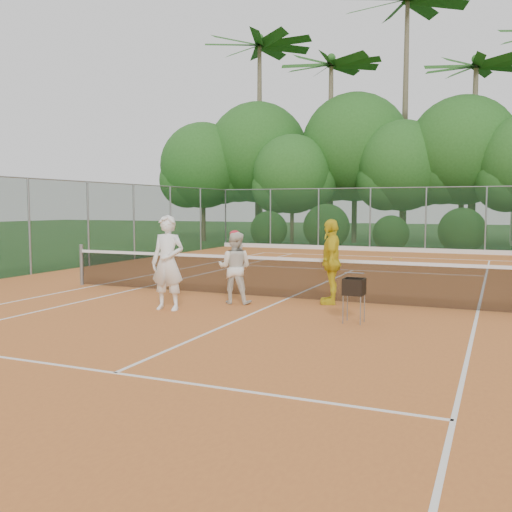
{
  "coord_description": "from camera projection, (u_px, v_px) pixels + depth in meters",
  "views": [
    {
      "loc": [
        4.48,
        -12.24,
        2.15
      ],
      "look_at": [
        -0.27,
        -1.2,
        1.1
      ],
      "focal_mm": 40.0,
      "sensor_mm": 36.0,
      "label": 1
    }
  ],
  "objects": [
    {
      "name": "ground",
      "position": [
        287.0,
        300.0,
        13.15
      ],
      "size": [
        120.0,
        120.0,
        0.0
      ],
      "primitive_type": "plane",
      "color": "#1D4117",
      "rests_on": "ground"
    },
    {
      "name": "clay_court",
      "position": [
        287.0,
        299.0,
        13.15
      ],
      "size": [
        18.0,
        36.0,
        0.02
      ],
      "primitive_type": "cube",
      "color": "#C0692C",
      "rests_on": "ground"
    },
    {
      "name": "tennis_net",
      "position": [
        287.0,
        277.0,
        13.1
      ],
      "size": [
        11.97,
        0.1,
        1.1
      ],
      "color": "gray",
      "rests_on": "clay_court"
    },
    {
      "name": "player_white",
      "position": [
        168.0,
        263.0,
        11.67
      ],
      "size": [
        0.74,
        0.52,
        1.95
      ],
      "primitive_type": "imported",
      "rotation": [
        0.0,
        0.0,
        0.07
      ],
      "color": "white",
      "rests_on": "clay_court"
    },
    {
      "name": "player_center_grp",
      "position": [
        235.0,
        267.0,
        12.47
      ],
      "size": [
        0.85,
        0.71,
        1.61
      ],
      "color": "white",
      "rests_on": "clay_court"
    },
    {
      "name": "player_yellow",
      "position": [
        331.0,
        262.0,
        12.41
      ],
      "size": [
        0.73,
        1.17,
        1.86
      ],
      "primitive_type": "imported",
      "rotation": [
        0.0,
        0.0,
        -1.3
      ],
      "color": "yellow",
      "rests_on": "clay_court"
    },
    {
      "name": "ball_hopper",
      "position": [
        354.0,
        288.0,
        10.39
      ],
      "size": [
        0.36,
        0.36,
        0.82
      ],
      "rotation": [
        0.0,
        0.0,
        -0.12
      ],
      "color": "gray",
      "rests_on": "clay_court"
    },
    {
      "name": "stray_ball_a",
      "position": [
        383.0,
        262.0,
        21.36
      ],
      "size": [
        0.07,
        0.07,
        0.07
      ],
      "primitive_type": "sphere",
      "color": "#B4CC2F",
      "rests_on": "clay_court"
    },
    {
      "name": "stray_ball_b",
      "position": [
        391.0,
        259.0,
        22.85
      ],
      "size": [
        0.07,
        0.07,
        0.07
      ],
      "primitive_type": "sphere",
      "color": "gold",
      "rests_on": "clay_court"
    },
    {
      "name": "stray_ball_c",
      "position": [
        367.0,
        262.0,
        21.46
      ],
      "size": [
        0.07,
        0.07,
        0.07
      ],
      "primitive_type": "sphere",
      "color": "#C3CF30",
      "rests_on": "clay_court"
    },
    {
      "name": "court_markings",
      "position": [
        287.0,
        299.0,
        13.15
      ],
      "size": [
        11.03,
        23.83,
        0.01
      ],
      "color": "white",
      "rests_on": "clay_court"
    },
    {
      "name": "fence_back",
      "position": [
        397.0,
        220.0,
        26.74
      ],
      "size": [
        18.07,
        0.07,
        3.0
      ],
      "color": "#19381E",
      "rests_on": "clay_court"
    },
    {
      "name": "tropical_treeline",
      "position": [
        442.0,
        151.0,
        30.64
      ],
      "size": [
        32.1,
        8.49,
        15.03
      ],
      "color": "brown",
      "rests_on": "ground"
    }
  ]
}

